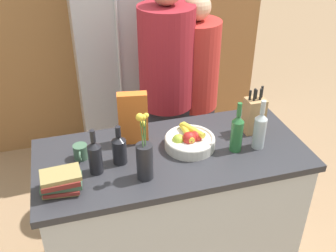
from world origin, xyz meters
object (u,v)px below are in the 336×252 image
object	(u,v)px
knife_block	(254,115)
person_in_blue	(194,90)
bottle_oil	(95,156)
coffee_mug	(81,152)
refrigerator	(120,54)
bottle_wine	(119,149)
fruit_bowl	(190,141)
bottle_vinegar	(260,129)
flower_vase	(145,158)
person_at_sink	(166,86)
bottle_water	(237,132)
cereal_box	(133,118)
book_stack	(61,182)

from	to	relation	value
knife_block	person_in_blue	size ratio (longest dim) A/B	0.18
bottle_oil	coffee_mug	bearing A→B (deg)	115.19
refrigerator	bottle_wine	xyz separation A→B (m)	(-0.24, -1.37, 0.02)
fruit_bowl	coffee_mug	size ratio (longest dim) A/B	2.57
fruit_bowl	bottle_vinegar	xyz separation A→B (m)	(0.37, -0.10, 0.07)
coffee_mug	bottle_oil	size ratio (longest dim) A/B	0.44
coffee_mug	bottle_wine	world-z (taller)	bottle_wine
fruit_bowl	knife_block	world-z (taller)	knife_block
flower_vase	coffee_mug	bearing A→B (deg)	139.84
coffee_mug	person_at_sink	xyz separation A→B (m)	(0.65, 0.61, 0.02)
coffee_mug	person_in_blue	size ratio (longest dim) A/B	0.07
person_in_blue	fruit_bowl	bearing A→B (deg)	-124.90
bottle_wine	bottle_water	distance (m)	0.64
coffee_mug	person_in_blue	bearing A→B (deg)	37.07
bottle_water	person_at_sink	size ratio (longest dim) A/B	0.17
refrigerator	person_at_sink	world-z (taller)	refrigerator
cereal_box	coffee_mug	world-z (taller)	cereal_box
flower_vase	knife_block	bearing A→B (deg)	19.04
flower_vase	cereal_box	distance (m)	0.34
bottle_oil	person_in_blue	bearing A→B (deg)	44.72
flower_vase	fruit_bowl	bearing A→B (deg)	32.70
bottle_wine	flower_vase	bearing A→B (deg)	-58.03
bottle_wine	bottle_water	xyz separation A→B (m)	(0.64, -0.06, 0.03)
book_stack	bottle_vinegar	bearing A→B (deg)	4.17
fruit_bowl	knife_block	distance (m)	0.43
refrigerator	bottle_wine	bearing A→B (deg)	-100.00
cereal_box	bottle_water	world-z (taller)	cereal_box
flower_vase	coffee_mug	world-z (taller)	flower_vase
fruit_bowl	bottle_wine	size ratio (longest dim) A/B	1.27
bottle_vinegar	bottle_water	xyz separation A→B (m)	(-0.13, 0.01, 0.00)
knife_block	cereal_box	world-z (taller)	cereal_box
book_stack	person_in_blue	xyz separation A→B (m)	(0.99, 0.91, -0.08)
book_stack	person_in_blue	bearing A→B (deg)	42.37
knife_block	bottle_vinegar	size ratio (longest dim) A/B	0.99
refrigerator	book_stack	world-z (taller)	refrigerator
knife_block	book_stack	world-z (taller)	knife_block
refrigerator	bottle_oil	size ratio (longest dim) A/B	7.70
knife_block	bottle_water	bearing A→B (deg)	-139.83
fruit_bowl	cereal_box	xyz separation A→B (m)	(-0.29, 0.14, 0.11)
knife_block	person_at_sink	size ratio (longest dim) A/B	0.17
knife_block	cereal_box	bearing A→B (deg)	172.98
refrigerator	bottle_oil	distance (m)	1.47
fruit_bowl	bottle_wine	bearing A→B (deg)	-175.22
flower_vase	bottle_water	size ratio (longest dim) A/B	1.28
cereal_box	coffee_mug	size ratio (longest dim) A/B	2.80
knife_block	flower_vase	bearing A→B (deg)	-160.96
bottle_vinegar	cereal_box	bearing A→B (deg)	159.70
cereal_box	knife_block	bearing A→B (deg)	-7.02
fruit_bowl	knife_block	bearing A→B (deg)	7.41
person_in_blue	flower_vase	bearing A→B (deg)	-136.11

